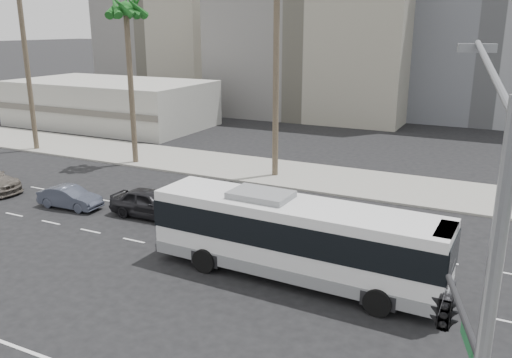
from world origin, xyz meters
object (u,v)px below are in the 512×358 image
Objects in this scene: car_a at (151,203)px; car_b at (70,197)px; city_bus at (295,236)px; streetlight_corner at (475,350)px; traffic_signal at (447,324)px; palm_mid at (126,12)px.

car_a reaches higher than car_b.
streetlight_corner is (7.90, -12.06, 3.98)m from city_bus.
traffic_signal is at bearing -127.81° from car_a.
traffic_signal is 0.46× the size of palm_mid.
traffic_signal is 36.00m from palm_mid.
streetlight_corner is (24.00, -14.70, 5.29)m from car_b.
city_bus is 2.21× the size of traffic_signal.
car_a is 1.21× the size of car_b.
car_a is 24.73m from streetlight_corner.
city_bus is 2.66× the size of car_a.
traffic_signal is at bearing -40.72° from palm_mid.
city_bus is 1.01× the size of palm_mid.
streetlight_corner is at bearing -131.21° from car_a.
city_bus is 25.55m from palm_mid.
car_b is (-5.50, -0.89, -0.17)m from car_a.
car_a is 5.57m from car_b.
streetlight_corner reaches higher than car_a.
car_a is 0.47× the size of streetlight_corner.
palm_mid is at bearing 126.50° from streetlight_corner.
car_a is at bearing 129.09° from streetlight_corner.
car_b is 0.39× the size of streetlight_corner.
city_bus is 11.23m from car_a.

